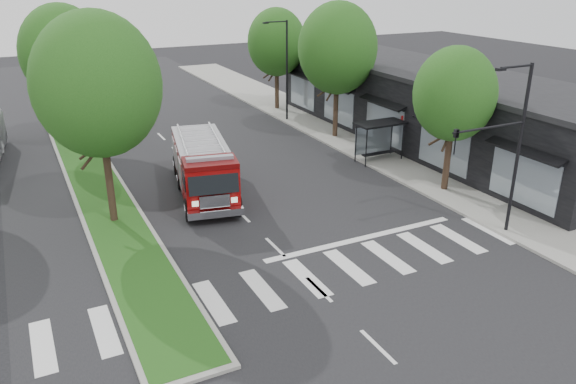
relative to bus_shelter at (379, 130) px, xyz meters
name	(u,v)px	position (x,y,z in m)	size (l,w,h in m)	color
ground	(275,247)	(-11.20, -8.15, -2.04)	(140.00, 140.00, 0.00)	black
sidewalk_right	(377,149)	(1.30, 1.85, -1.96)	(5.00, 80.00, 0.15)	gray
median	(81,154)	(-17.20, 9.85, -1.96)	(3.00, 50.00, 0.15)	gray
storefront_row	(432,108)	(5.80, 1.85, 0.46)	(8.00, 30.00, 5.00)	black
bus_shelter	(379,130)	(0.00, 0.00, 0.00)	(3.20, 1.60, 2.61)	black
tree_right_near	(455,94)	(0.30, -6.15, 3.47)	(4.40, 4.40, 8.05)	black
tree_right_mid	(338,48)	(0.30, 5.85, 4.45)	(5.60, 5.60, 9.72)	black
tree_right_far	(277,42)	(0.30, 15.85, 3.80)	(5.00, 5.00, 8.73)	black
tree_median_near	(97,85)	(-17.20, -2.15, 4.77)	(5.80, 5.80, 10.16)	black
tree_median_far	(63,53)	(-17.20, 11.85, 4.45)	(5.60, 5.60, 9.72)	black
streetlight_right_near	(506,141)	(-1.59, -11.65, 2.63)	(4.08, 0.22, 8.00)	black
streetlight_right_far	(285,66)	(-0.85, 11.85, 2.44)	(2.11, 0.20, 8.00)	black
fire_engine	(203,167)	(-11.92, -0.38, -0.53)	(4.41, 9.44, 3.15)	#4E0404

